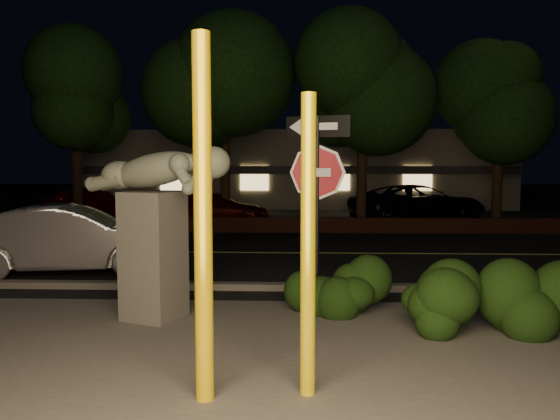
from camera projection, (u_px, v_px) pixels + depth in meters
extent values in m
plane|color=black|center=(291.00, 238.00, 17.09)|extent=(90.00, 90.00, 0.00)
cube|color=#4C4944|center=(271.00, 369.00, 6.14)|extent=(14.00, 6.00, 0.02)
cube|color=black|center=(288.00, 253.00, 14.11)|extent=(80.00, 8.00, 0.01)
cube|color=#D2D154|center=(288.00, 253.00, 14.11)|extent=(80.00, 0.12, 0.00)
cube|color=#4C4944|center=(283.00, 287.00, 10.02)|extent=(80.00, 0.25, 0.12)
cube|color=#4F2519|center=(291.00, 225.00, 18.37)|extent=(40.00, 0.35, 0.50)
cube|color=black|center=(294.00, 216.00, 24.06)|extent=(40.00, 12.00, 0.01)
cube|color=gray|center=(296.00, 169.00, 31.86)|extent=(22.00, 10.00, 4.00)
cube|color=#333338|center=(295.00, 170.00, 26.78)|extent=(22.00, 0.20, 0.40)
cube|color=#FFD87F|center=(174.00, 178.00, 27.10)|extent=(1.40, 0.08, 1.20)
cube|color=#FFD87F|center=(254.00, 178.00, 26.94)|extent=(1.40, 0.08, 1.20)
cube|color=#FFD87F|center=(335.00, 178.00, 26.79)|extent=(1.40, 0.08, 1.20)
cube|color=#FFD87F|center=(417.00, 178.00, 26.63)|extent=(1.40, 0.08, 1.20)
cylinder|color=black|center=(77.00, 176.00, 20.24)|extent=(0.36, 0.36, 3.75)
ellipsoid|color=black|center=(74.00, 80.00, 19.94)|extent=(4.60, 4.60, 4.14)
cylinder|color=black|center=(225.00, 169.00, 20.20)|extent=(0.36, 0.36, 4.25)
ellipsoid|color=black|center=(224.00, 60.00, 19.86)|extent=(5.20, 5.20, 4.68)
cylinder|color=black|center=(362.00, 172.00, 19.61)|extent=(0.36, 0.36, 4.00)
ellipsoid|color=black|center=(363.00, 68.00, 19.30)|extent=(4.80, 4.80, 4.32)
cylinder|color=black|center=(498.00, 174.00, 19.92)|extent=(0.36, 0.36, 3.90)
ellipsoid|color=black|center=(501.00, 77.00, 19.62)|extent=(4.40, 4.40, 3.96)
cylinder|color=yellow|center=(203.00, 221.00, 5.18)|extent=(0.18, 0.18, 3.53)
cylinder|color=yellow|center=(308.00, 248.00, 5.33)|extent=(0.15, 0.15, 2.99)
cylinder|color=black|center=(317.00, 214.00, 8.55)|extent=(0.07, 0.07, 3.05)
cube|color=white|center=(317.00, 172.00, 8.49)|extent=(0.44, 0.18, 0.13)
cube|color=black|center=(318.00, 127.00, 8.43)|extent=(0.98, 0.37, 0.33)
cube|color=white|center=(318.00, 127.00, 8.43)|extent=(0.62, 0.24, 0.13)
cube|color=#4C4944|center=(154.00, 256.00, 8.06)|extent=(0.96, 0.96, 1.91)
sphere|color=gray|center=(214.00, 162.00, 7.53)|extent=(0.45, 0.45, 0.45)
ellipsoid|color=black|center=(332.00, 285.00, 8.41)|extent=(1.84, 1.09, 0.90)
ellipsoid|color=black|center=(440.00, 295.00, 7.39)|extent=(1.82, 1.26, 1.08)
ellipsoid|color=black|center=(535.00, 294.00, 7.48)|extent=(1.75, 1.42, 1.05)
imported|color=#A3A2A7|center=(71.00, 239.00, 11.52)|extent=(4.60, 2.32, 1.45)
imported|color=maroon|center=(93.00, 203.00, 21.92)|extent=(4.42, 2.23, 1.44)
imported|color=#440B08|center=(216.00, 209.00, 20.63)|extent=(4.18, 1.74, 1.21)
imported|color=black|center=(418.00, 203.00, 21.50)|extent=(5.91, 4.27, 1.49)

